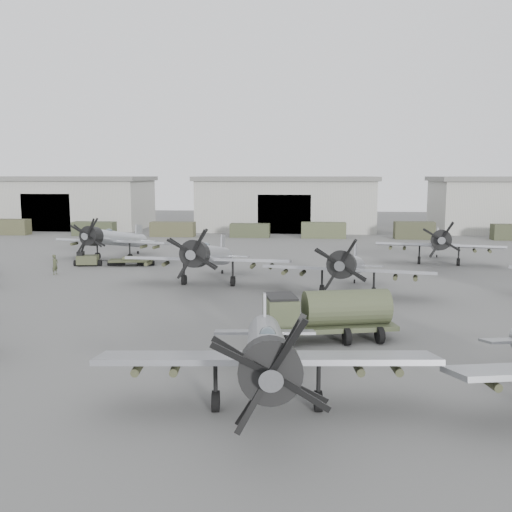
{
  "coord_description": "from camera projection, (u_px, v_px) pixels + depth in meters",
  "views": [
    {
      "loc": [
        4.13,
        -31.97,
        9.08
      ],
      "look_at": [
        -0.29,
        13.56,
        2.5
      ],
      "focal_mm": 40.0,
      "sensor_mm": 36.0,
      "label": 1
    }
  ],
  "objects": [
    {
      "name": "ground",
      "position": [
        238.0,
        331.0,
        33.19
      ],
      "size": [
        220.0,
        220.0,
        0.0
      ],
      "primitive_type": "plane",
      "color": "#545452",
      "rests_on": "ground"
    },
    {
      "name": "hangar_left",
      "position": [
        64.0,
        202.0,
        97.25
      ],
      "size": [
        29.0,
        14.8,
        8.7
      ],
      "color": "#A5A39A",
      "rests_on": "ground"
    },
    {
      "name": "hangar_center",
      "position": [
        286.0,
        203.0,
        93.61
      ],
      "size": [
        29.0,
        14.8,
        8.7
      ],
      "color": "#A5A39A",
      "rests_on": "ground"
    },
    {
      "name": "support_truck_0",
      "position": [
        11.0,
        227.0,
        86.22
      ],
      "size": [
        5.55,
        2.2,
        2.34
      ],
      "primitive_type": "cube",
      "color": "#44442C",
      "rests_on": "ground"
    },
    {
      "name": "support_truck_1",
      "position": [
        94.0,
        229.0,
        84.99
      ],
      "size": [
        6.24,
        2.2,
        2.05
      ],
      "primitive_type": "cube",
      "color": "#383E28",
      "rests_on": "ground"
    },
    {
      "name": "support_truck_2",
      "position": [
        173.0,
        229.0,
        83.84
      ],
      "size": [
        6.47,
        2.2,
        2.13
      ],
      "primitive_type": "cube",
      "color": "#45442D",
      "rests_on": "ground"
    },
    {
      "name": "support_truck_3",
      "position": [
        250.0,
        230.0,
        82.76
      ],
      "size": [
        5.72,
        2.2,
        1.97
      ],
      "primitive_type": "cube",
      "color": "#3A4029",
      "rests_on": "ground"
    },
    {
      "name": "support_truck_4",
      "position": [
        323.0,
        230.0,
        81.72
      ],
      "size": [
        6.35,
        2.2,
        2.24
      ],
      "primitive_type": "cube",
      "color": "#444A30",
      "rests_on": "ground"
    },
    {
      "name": "support_truck_5",
      "position": [
        414.0,
        230.0,
        80.49
      ],
      "size": [
        5.53,
        2.2,
        2.43
      ],
      "primitive_type": "cube",
      "color": "#383A26",
      "rests_on": "ground"
    },
    {
      "name": "support_truck_6",
      "position": [
        511.0,
        232.0,
        79.24
      ],
      "size": [
        5.2,
        2.2,
        2.19
      ],
      "primitive_type": "cube",
      "color": "#373B27",
      "rests_on": "ground"
    },
    {
      "name": "aircraft_near_1",
      "position": [
        267.0,
        352.0,
        21.63
      ],
      "size": [
        13.23,
        11.91,
        5.27
      ],
      "rotation": [
        0.0,
        0.0,
        0.1
      ],
      "color": "gray",
      "rests_on": "ground"
    },
    {
      "name": "aircraft_mid_1",
      "position": [
        208.0,
        256.0,
        46.51
      ],
      "size": [
        13.65,
        12.28,
        5.46
      ],
      "rotation": [
        0.0,
        0.0,
        -0.05
      ],
      "color": "#9A9CA2",
      "rests_on": "ground"
    },
    {
      "name": "aircraft_mid_2",
      "position": [
        348.0,
        266.0,
        42.36
      ],
      "size": [
        12.9,
        11.61,
        5.12
      ],
      "rotation": [
        0.0,
        0.0,
        -0.17
      ],
      "color": "gray",
      "rests_on": "ground"
    },
    {
      "name": "aircraft_far_0",
      "position": [
        112.0,
        239.0,
        60.08
      ],
      "size": [
        12.98,
        11.69,
        5.15
      ],
      "rotation": [
        0.0,
        0.0,
        -0.2
      ],
      "color": "#A1A4A9",
      "rests_on": "ground"
    },
    {
      "name": "aircraft_far_1",
      "position": [
        439.0,
        242.0,
        57.2
      ],
      "size": [
        12.66,
        11.39,
        5.02
      ],
      "rotation": [
        0.0,
        0.0,
        -0.18
      ],
      "color": "#9A9CA2",
      "rests_on": "ground"
    },
    {
      "name": "fuel_tanker",
      "position": [
        328.0,
        312.0,
        31.36
      ],
      "size": [
        7.52,
        4.48,
        2.76
      ],
      "rotation": [
        0.0,
        0.0,
        0.24
      ],
      "color": "#3F462E",
      "rests_on": "ground"
    },
    {
      "name": "tug_trailer",
      "position": [
        104.0,
        260.0,
        56.94
      ],
      "size": [
        7.58,
        2.46,
        1.5
      ],
      "rotation": [
        0.0,
        0.0,
        0.14
      ],
      "color": "#3C4029",
      "rests_on": "ground"
    },
    {
      "name": "ground_crew",
      "position": [
        55.0,
        265.0,
        51.87
      ],
      "size": [
        0.59,
        0.76,
        1.84
      ],
      "primitive_type": "imported",
      "rotation": [
        0.0,
        0.0,
        1.32
      ],
      "color": "#383D28",
      "rests_on": "ground"
    }
  ]
}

